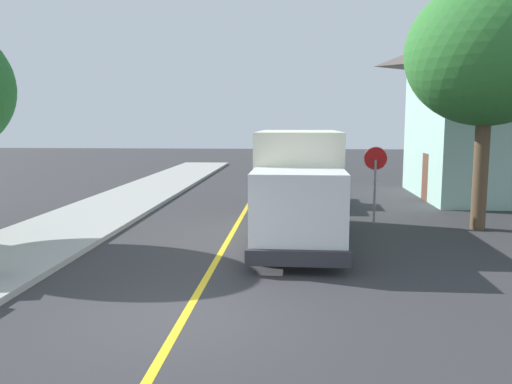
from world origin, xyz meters
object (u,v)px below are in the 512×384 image
(parked_car_far, at_px, (293,164))
(parked_car_furthest, at_px, (297,157))
(box_truck, at_px, (298,180))
(parked_car_mid, at_px, (289,173))
(parked_car_near, at_px, (309,186))
(stop_sign, at_px, (375,170))
(street_tree_far_side, at_px, (487,53))

(parked_car_far, height_order, parked_car_furthest, same)
(box_truck, xyz_separation_m, parked_car_mid, (-0.41, 12.46, -0.97))
(parked_car_near, xyz_separation_m, parked_car_far, (-0.69, 11.85, 0.00))
(stop_sign, bearing_deg, parked_car_near, 118.14)
(stop_sign, bearing_deg, parked_car_mid, 107.07)
(box_truck, xyz_separation_m, stop_sign, (2.63, 2.56, 0.09))
(parked_car_near, height_order, stop_sign, stop_sign)
(parked_car_mid, bearing_deg, parked_car_far, 88.05)
(parked_car_mid, bearing_deg, parked_car_furthest, 87.88)
(parked_car_furthest, bearing_deg, street_tree_far_side, -76.32)
(parked_car_far, bearing_deg, box_truck, -89.35)
(parked_car_near, relative_size, street_tree_far_side, 0.56)
(parked_car_near, xyz_separation_m, parked_car_furthest, (-0.41, 19.12, 0.00))
(parked_car_near, bearing_deg, parked_car_furthest, 91.21)
(stop_sign, bearing_deg, street_tree_far_side, -11.99)
(stop_sign, relative_size, street_tree_far_side, 0.33)
(parked_car_near, xyz_separation_m, street_tree_far_side, (5.39, -4.70, 4.82))
(parked_car_near, xyz_separation_m, stop_sign, (2.15, -4.01, 1.06))
(parked_car_far, height_order, street_tree_far_side, street_tree_far_side)
(street_tree_far_side, bearing_deg, parked_car_furthest, 103.68)
(box_truck, height_order, street_tree_far_side, street_tree_far_side)
(street_tree_far_side, bearing_deg, parked_car_far, 110.18)
(parked_car_furthest, bearing_deg, parked_car_far, -92.25)
(parked_car_mid, bearing_deg, box_truck, -88.11)
(parked_car_mid, height_order, parked_car_furthest, same)
(parked_car_near, height_order, street_tree_far_side, street_tree_far_side)
(parked_car_far, relative_size, stop_sign, 1.67)
(box_truck, distance_m, stop_sign, 3.67)
(parked_car_near, height_order, parked_car_furthest, same)
(parked_car_furthest, bearing_deg, parked_car_near, -88.79)
(box_truck, height_order, parked_car_far, box_truck)
(parked_car_furthest, relative_size, stop_sign, 1.68)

